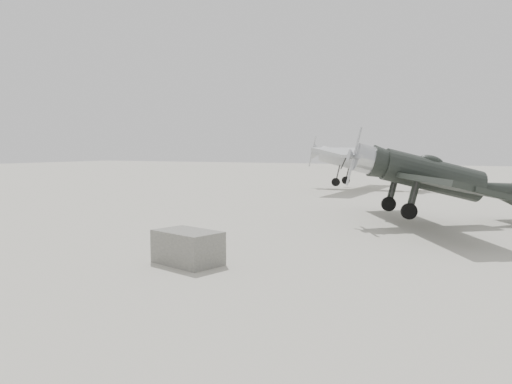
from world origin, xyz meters
TOP-DOWN VIEW (x-y plane):
  - ground at (0.00, 0.00)m, footprint 160.00×160.00m
  - lowwing_monoplane at (5.23, 7.92)m, footprint 8.37×10.03m
  - highwing_monoplane at (-1.88, 23.19)m, footprint 8.49×11.89m
  - equipment_block at (0.31, -2.00)m, footprint 1.93×1.48m

SIDE VIEW (x-z plane):
  - ground at x=0.00m, z-range 0.00..0.00m
  - equipment_block at x=0.31m, z-range 0.00..0.85m
  - lowwing_monoplane at x=5.23m, z-range 0.10..3.52m
  - highwing_monoplane at x=-1.88m, z-range 0.43..3.82m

